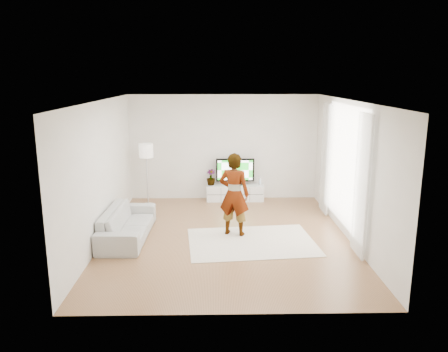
{
  "coord_description": "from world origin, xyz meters",
  "views": [
    {
      "loc": [
        -0.22,
        -8.53,
        3.27
      ],
      "look_at": [
        -0.04,
        0.4,
        1.22
      ],
      "focal_mm": 35.0,
      "sensor_mm": 36.0,
      "label": 1
    }
  ],
  "objects_px": {
    "media_console": "(235,193)",
    "floor_lamp": "(146,153)",
    "sofa": "(127,223)",
    "television": "(235,171)",
    "rug": "(252,242)",
    "player": "(234,194)"
  },
  "relations": [
    {
      "from": "television",
      "to": "floor_lamp",
      "type": "relative_size",
      "value": 0.64
    },
    {
      "from": "player",
      "to": "rug",
      "type": "bearing_deg",
      "value": 145.3
    },
    {
      "from": "sofa",
      "to": "media_console",
      "type": "bearing_deg",
      "value": -39.08
    },
    {
      "from": "television",
      "to": "player",
      "type": "height_order",
      "value": "player"
    },
    {
      "from": "media_console",
      "to": "television",
      "type": "height_order",
      "value": "television"
    },
    {
      "from": "sofa",
      "to": "television",
      "type": "bearing_deg",
      "value": -38.8
    },
    {
      "from": "media_console",
      "to": "sofa",
      "type": "relative_size",
      "value": 0.71
    },
    {
      "from": "media_console",
      "to": "floor_lamp",
      "type": "xyz_separation_m",
      "value": [
        -2.28,
        -0.37,
        1.14
      ]
    },
    {
      "from": "rug",
      "to": "television",
      "type": "bearing_deg",
      "value": 93.71
    },
    {
      "from": "television",
      "to": "floor_lamp",
      "type": "distance_m",
      "value": 2.37
    },
    {
      "from": "sofa",
      "to": "floor_lamp",
      "type": "height_order",
      "value": "floor_lamp"
    },
    {
      "from": "television",
      "to": "rug",
      "type": "bearing_deg",
      "value": -86.29
    },
    {
      "from": "player",
      "to": "television",
      "type": "bearing_deg",
      "value": -75.24
    },
    {
      "from": "television",
      "to": "player",
      "type": "xyz_separation_m",
      "value": [
        -0.14,
        -2.63,
        0.07
      ]
    },
    {
      "from": "media_console",
      "to": "player",
      "type": "bearing_deg",
      "value": -93.08
    },
    {
      "from": "media_console",
      "to": "floor_lamp",
      "type": "bearing_deg",
      "value": -170.83
    },
    {
      "from": "floor_lamp",
      "to": "sofa",
      "type": "bearing_deg",
      "value": -91.52
    },
    {
      "from": "rug",
      "to": "player",
      "type": "relative_size",
      "value": 1.44
    },
    {
      "from": "rug",
      "to": "media_console",
      "type": "bearing_deg",
      "value": 93.75
    },
    {
      "from": "rug",
      "to": "sofa",
      "type": "xyz_separation_m",
      "value": [
        -2.54,
        0.3,
        0.31
      ]
    },
    {
      "from": "television",
      "to": "sofa",
      "type": "bearing_deg",
      "value": -130.13
    },
    {
      "from": "television",
      "to": "floor_lamp",
      "type": "height_order",
      "value": "floor_lamp"
    }
  ]
}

